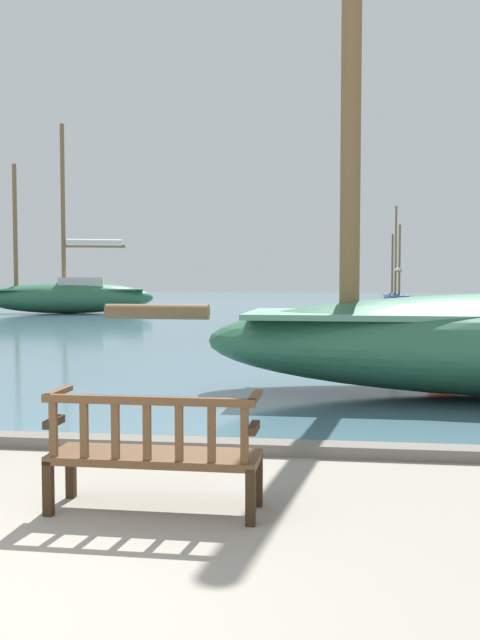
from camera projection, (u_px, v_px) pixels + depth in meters
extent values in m
cube|color=slate|center=(301.00, 305.00, 47.19)|extent=(100.00, 80.00, 0.08)
cube|color=slate|center=(123.00, 443.00, 7.45)|extent=(40.00, 0.30, 0.12)
cube|color=#322113|center=(71.00, 472.00, 5.78)|extent=(0.07, 0.07, 0.42)
cube|color=#322113|center=(258.00, 480.00, 5.56)|extent=(0.07, 0.07, 0.42)
cube|color=#322113|center=(48.00, 488.00, 5.33)|extent=(0.07, 0.07, 0.42)
cube|color=#322113|center=(251.00, 497.00, 5.12)|extent=(0.07, 0.07, 0.42)
cube|color=brown|center=(155.00, 457.00, 5.44)|extent=(1.61, 0.54, 0.06)
cube|color=brown|center=(147.00, 401.00, 5.19)|extent=(1.60, 0.07, 0.06)
cube|color=brown|center=(53.00, 430.00, 5.31)|extent=(0.06, 0.04, 0.41)
cube|color=brown|center=(84.00, 431.00, 5.27)|extent=(0.06, 0.04, 0.41)
cube|color=brown|center=(115.00, 431.00, 5.24)|extent=(0.06, 0.04, 0.41)
cube|color=brown|center=(147.00, 433.00, 5.20)|extent=(0.06, 0.04, 0.41)
cube|color=brown|center=(179.00, 434.00, 5.17)|extent=(0.06, 0.04, 0.41)
cube|color=brown|center=(212.00, 435.00, 5.14)|extent=(0.06, 0.04, 0.41)
cube|color=brown|center=(245.00, 436.00, 5.10)|extent=(0.06, 0.04, 0.41)
cube|color=#322113|center=(54.00, 422.00, 5.44)|extent=(0.06, 0.30, 0.06)
cube|color=brown|center=(58.00, 392.00, 5.52)|extent=(0.07, 0.47, 0.04)
cube|color=#322113|center=(254.00, 428.00, 5.22)|extent=(0.06, 0.30, 0.06)
cube|color=brown|center=(255.00, 397.00, 5.30)|extent=(0.07, 0.47, 0.04)
cylinder|color=brown|center=(352.00, 43.00, 10.32)|extent=(0.30, 0.30, 7.81)
cylinder|color=brown|center=(157.00, 312.00, 10.98)|extent=(1.63, 0.26, 0.24)
ellipsoid|color=#2D6647|center=(69.00, 298.00, 34.92)|extent=(8.50, 4.30, 1.51)
cube|color=#5B9375|center=(68.00, 289.00, 34.89)|extent=(7.40, 3.53, 0.08)
cube|color=beige|center=(81.00, 283.00, 34.96)|extent=(2.39, 1.71, 0.55)
cylinder|color=brown|center=(63.00, 207.00, 34.63)|extent=(0.21, 0.21, 7.96)
cylinder|color=brown|center=(95.00, 246.00, 34.96)|extent=(2.90, 0.99, 0.17)
cylinder|color=silver|center=(94.00, 243.00, 34.95)|extent=(2.66, 1.06, 0.34)
cylinder|color=brown|center=(15.00, 227.00, 34.35)|extent=(0.21, 0.21, 5.99)
ellipsoid|color=navy|center=(396.00, 299.00, 44.25)|extent=(1.65, 5.22, 0.85)
cube|color=#516B9E|center=(396.00, 295.00, 44.24)|extent=(1.28, 4.58, 0.08)
cylinder|color=brown|center=(396.00, 250.00, 44.21)|extent=(0.13, 0.13, 5.50)
cylinder|color=brown|center=(398.00, 271.00, 43.27)|extent=(0.23, 2.03, 0.11)
cylinder|color=silver|center=(398.00, 269.00, 43.27)|extent=(0.33, 1.84, 0.21)
cylinder|color=brown|center=(392.00, 264.00, 45.66)|extent=(0.13, 0.13, 3.86)
cylinder|color=brown|center=(400.00, 260.00, 42.71)|extent=(0.13, 0.13, 4.24)
cylinder|color=brown|center=(389.00, 294.00, 47.15)|extent=(0.15, 0.71, 0.11)
sphere|color=red|center=(443.00, 352.00, 13.46)|extent=(0.64, 0.64, 0.64)
cylinder|color=#2D2D33|center=(444.00, 317.00, 13.42)|extent=(0.06, 0.06, 0.70)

